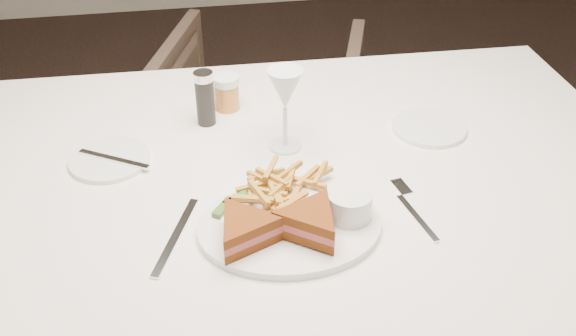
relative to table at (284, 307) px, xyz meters
The scene contains 4 objects.
ground 0.61m from the table, 54.90° to the left, with size 5.00×5.00×0.00m, color black.
table is the anchor object (origin of this frame).
chair_far 0.91m from the table, 85.49° to the left, with size 0.66×0.62×0.68m, color #4F3D30.
table_setting 0.42m from the table, 103.29° to the right, with size 0.83×0.65×0.18m.
Camera 1 is at (-0.44, -1.39, 1.48)m, focal length 40.00 mm.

